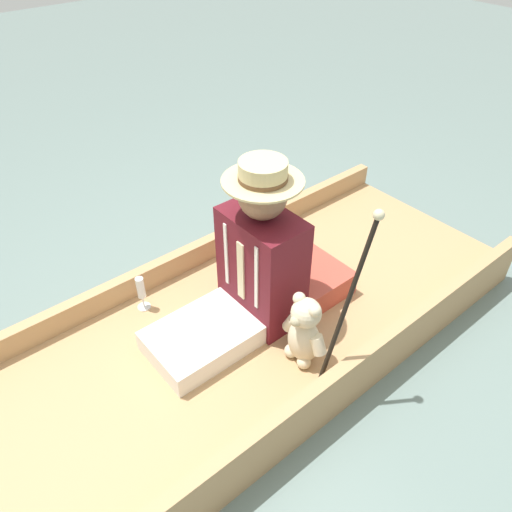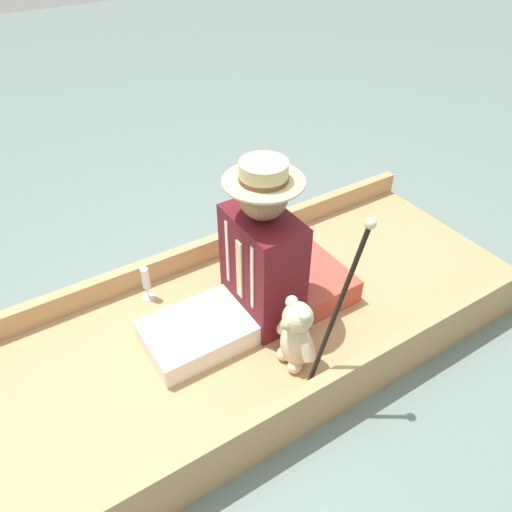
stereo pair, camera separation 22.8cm
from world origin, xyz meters
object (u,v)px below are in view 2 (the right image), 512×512
(seated_person, at_px, (249,269))
(walking_cane, at_px, (342,298))
(wine_glass, at_px, (146,281))
(teddy_bear, at_px, (296,336))

(seated_person, xyz_separation_m, walking_cane, (-0.50, -0.11, 0.16))
(wine_glass, bearing_deg, teddy_bear, -152.50)
(teddy_bear, distance_m, walking_cane, 0.35)
(teddy_bear, bearing_deg, wine_glass, 27.50)
(teddy_bear, relative_size, walking_cane, 0.45)
(walking_cane, bearing_deg, wine_glass, 27.90)
(teddy_bear, relative_size, wine_glass, 1.90)
(seated_person, xyz_separation_m, wine_glass, (0.40, 0.37, -0.20))
(seated_person, relative_size, teddy_bear, 2.29)
(seated_person, height_order, wine_glass, seated_person)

